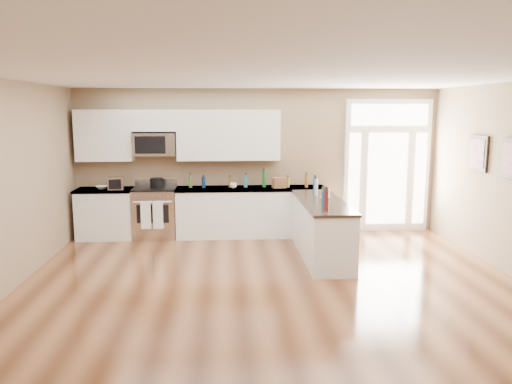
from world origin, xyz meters
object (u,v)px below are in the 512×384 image
(kitchen_range, at_px, (155,212))
(stockpot, at_px, (157,182))
(toaster_oven, at_px, (116,183))
(peninsula_cabinet, at_px, (321,231))

(kitchen_range, xyz_separation_m, stockpot, (0.04, 0.06, 0.57))
(kitchen_range, height_order, stockpot, stockpot)
(stockpot, xyz_separation_m, toaster_oven, (-0.71, -0.19, 0.01))
(stockpot, bearing_deg, toaster_oven, -165.30)
(peninsula_cabinet, relative_size, kitchen_range, 2.15)
(kitchen_range, height_order, toaster_oven, toaster_oven)
(peninsula_cabinet, height_order, kitchen_range, kitchen_range)
(peninsula_cabinet, xyz_separation_m, stockpot, (-2.86, 1.51, 0.61))
(stockpot, bearing_deg, peninsula_cabinet, -27.89)
(peninsula_cabinet, bearing_deg, kitchen_range, 153.42)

